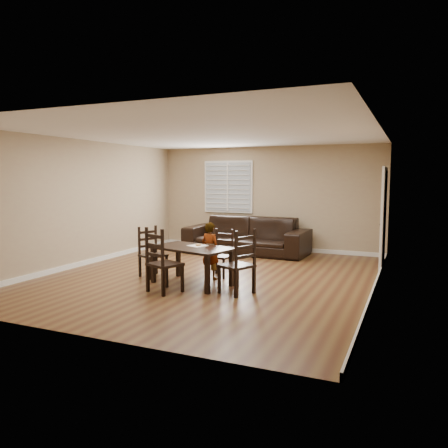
{
  "coord_description": "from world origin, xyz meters",
  "views": [
    {
      "loc": [
        3.53,
        -7.46,
        1.88
      ],
      "look_at": [
        0.18,
        0.23,
        1.0
      ],
      "focal_mm": 35.0,
      "sensor_mm": 36.0,
      "label": 1
    }
  ],
  "objects_px": {
    "chair_left": "(150,253)",
    "child": "(210,251)",
    "chair_near": "(223,255)",
    "dining_table": "(192,252)",
    "chair_far": "(158,264)",
    "sofa": "(246,235)",
    "donut": "(198,245)",
    "chair_right": "(242,265)"
  },
  "relations": [
    {
      "from": "chair_right",
      "to": "chair_near",
      "type": "bearing_deg",
      "value": -120.31
    },
    {
      "from": "chair_far",
      "to": "sofa",
      "type": "distance_m",
      "value": 4.22
    },
    {
      "from": "chair_near",
      "to": "chair_right",
      "type": "distance_m",
      "value": 1.47
    },
    {
      "from": "chair_left",
      "to": "chair_near",
      "type": "bearing_deg",
      "value": -41.11
    },
    {
      "from": "chair_left",
      "to": "chair_right",
      "type": "xyz_separation_m",
      "value": [
        2.14,
        -0.59,
        0.05
      ]
    },
    {
      "from": "dining_table",
      "to": "child",
      "type": "height_order",
      "value": "child"
    },
    {
      "from": "donut",
      "to": "chair_right",
      "type": "bearing_deg",
      "value": -23.81
    },
    {
      "from": "chair_far",
      "to": "chair_right",
      "type": "distance_m",
      "value": 1.37
    },
    {
      "from": "chair_left",
      "to": "chair_far",
      "type": "bearing_deg",
      "value": -117.16
    },
    {
      "from": "chair_left",
      "to": "dining_table",
      "type": "bearing_deg",
      "value": -81.63
    },
    {
      "from": "child",
      "to": "chair_far",
      "type": "bearing_deg",
      "value": 88.12
    },
    {
      "from": "chair_left",
      "to": "sofa",
      "type": "bearing_deg",
      "value": 9.75
    },
    {
      "from": "chair_far",
      "to": "chair_left",
      "type": "bearing_deg",
      "value": -29.6
    },
    {
      "from": "chair_near",
      "to": "donut",
      "type": "height_order",
      "value": "chair_near"
    },
    {
      "from": "chair_right",
      "to": "dining_table",
      "type": "bearing_deg",
      "value": -81.74
    },
    {
      "from": "chair_near",
      "to": "donut",
      "type": "xyz_separation_m",
      "value": [
        -0.15,
        -0.74,
        0.29
      ]
    },
    {
      "from": "dining_table",
      "to": "donut",
      "type": "bearing_deg",
      "value": 83.66
    },
    {
      "from": "chair_left",
      "to": "child",
      "type": "bearing_deg",
      "value": -56.17
    },
    {
      "from": "sofa",
      "to": "chair_near",
      "type": "bearing_deg",
      "value": -77.17
    },
    {
      "from": "chair_near",
      "to": "chair_far",
      "type": "relative_size",
      "value": 0.83
    },
    {
      "from": "child",
      "to": "dining_table",
      "type": "bearing_deg",
      "value": 88.81
    },
    {
      "from": "dining_table",
      "to": "chair_near",
      "type": "relative_size",
      "value": 1.77
    },
    {
      "from": "chair_far",
      "to": "child",
      "type": "distance_m",
      "value": 1.31
    },
    {
      "from": "sofa",
      "to": "child",
      "type": "bearing_deg",
      "value": -80.12
    },
    {
      "from": "donut",
      "to": "chair_left",
      "type": "bearing_deg",
      "value": 172.89
    },
    {
      "from": "chair_near",
      "to": "chair_left",
      "type": "distance_m",
      "value": 1.41
    },
    {
      "from": "sofa",
      "to": "chair_right",
      "type": "bearing_deg",
      "value": -68.14
    },
    {
      "from": "child",
      "to": "sofa",
      "type": "bearing_deg",
      "value": -69.05
    },
    {
      "from": "dining_table",
      "to": "chair_near",
      "type": "height_order",
      "value": "chair_near"
    },
    {
      "from": "chair_near",
      "to": "chair_right",
      "type": "relative_size",
      "value": 0.85
    },
    {
      "from": "chair_right",
      "to": "donut",
      "type": "distance_m",
      "value": 1.13
    },
    {
      "from": "child",
      "to": "donut",
      "type": "distance_m",
      "value": 0.39
    },
    {
      "from": "sofa",
      "to": "donut",
      "type": "bearing_deg",
      "value": -82.17
    },
    {
      "from": "chair_near",
      "to": "donut",
      "type": "distance_m",
      "value": 0.81
    },
    {
      "from": "chair_far",
      "to": "donut",
      "type": "relative_size",
      "value": 10.39
    },
    {
      "from": "chair_far",
      "to": "child",
      "type": "relative_size",
      "value": 1.01
    },
    {
      "from": "dining_table",
      "to": "chair_far",
      "type": "distance_m",
      "value": 0.79
    },
    {
      "from": "chair_near",
      "to": "chair_left",
      "type": "height_order",
      "value": "chair_left"
    },
    {
      "from": "chair_near",
      "to": "chair_left",
      "type": "relative_size",
      "value": 0.94
    },
    {
      "from": "dining_table",
      "to": "chair_right",
      "type": "bearing_deg",
      "value": -1.08
    },
    {
      "from": "chair_far",
      "to": "sofa",
      "type": "xyz_separation_m",
      "value": [
        -0.06,
        4.22,
        -0.04
      ]
    },
    {
      "from": "chair_left",
      "to": "child",
      "type": "distance_m",
      "value": 1.22
    }
  ]
}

